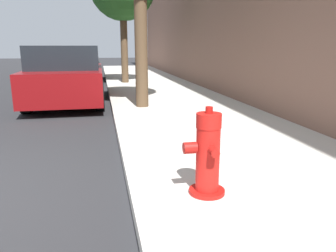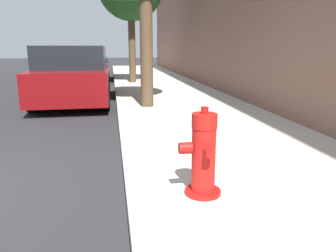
{
  "view_description": "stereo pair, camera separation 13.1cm",
  "coord_description": "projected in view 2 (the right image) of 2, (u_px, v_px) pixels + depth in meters",
  "views": [
    {
      "loc": [
        1.71,
        -2.97,
        1.44
      ],
      "look_at": [
        2.5,
        0.87,
        0.48
      ],
      "focal_mm": 35.0,
      "sensor_mm": 36.0,
      "label": 1
    },
    {
      "loc": [
        1.84,
        -2.99,
        1.44
      ],
      "look_at": [
        2.5,
        0.87,
        0.48
      ],
      "focal_mm": 35.0,
      "sensor_mm": 36.0,
      "label": 2
    }
  ],
  "objects": [
    {
      "name": "sidewalk_slab",
      "position": [
        272.0,
        180.0,
        3.46
      ],
      "size": [
        3.07,
        40.0,
        0.13
      ],
      "color": "beige",
      "rests_on": "ground_plane"
    },
    {
      "name": "fire_hydrant",
      "position": [
        203.0,
        156.0,
        2.9
      ],
      "size": [
        0.39,
        0.41,
        0.8
      ],
      "color": "#A91511",
      "rests_on": "sidewalk_slab"
    },
    {
      "name": "parked_car_near",
      "position": [
        74.0,
        75.0,
        8.42
      ],
      "size": [
        1.78,
        4.03,
        1.45
      ],
      "color": "maroon",
      "rests_on": "ground_plane"
    },
    {
      "name": "parked_car_mid",
      "position": [
        87.0,
        64.0,
        14.37
      ],
      "size": [
        1.8,
        4.39,
        1.38
      ],
      "color": "black",
      "rests_on": "ground_plane"
    }
  ]
}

